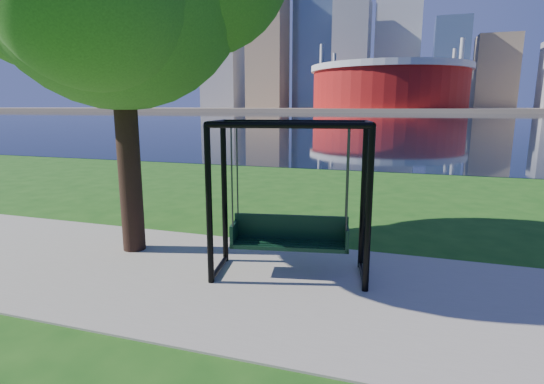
% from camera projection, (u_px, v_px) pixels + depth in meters
% --- Properties ---
extents(ground, '(900.00, 900.00, 0.00)m').
position_uv_depth(ground, '(265.00, 272.00, 7.11)').
color(ground, '#1E5114').
rests_on(ground, ground).
extents(path, '(120.00, 4.00, 0.03)m').
position_uv_depth(path, '(254.00, 282.00, 6.64)').
color(path, '#9E937F').
rests_on(path, ground).
extents(river, '(900.00, 180.00, 0.02)m').
position_uv_depth(river, '(401.00, 118.00, 102.27)').
color(river, black).
rests_on(river, ground).
extents(far_bank, '(900.00, 228.00, 2.00)m').
position_uv_depth(far_bank, '(408.00, 109.00, 292.41)').
color(far_bank, '#937F60').
rests_on(far_bank, ground).
extents(stadium, '(83.00, 83.00, 32.00)m').
position_uv_depth(stadium, '(389.00, 85.00, 226.57)').
color(stadium, maroon).
rests_on(stadium, far_bank).
extents(skyline, '(392.00, 66.00, 96.50)m').
position_uv_depth(skyline, '(405.00, 59.00, 299.32)').
color(skyline, gray).
rests_on(skyline, far_bank).
extents(swing, '(2.60, 1.48, 2.51)m').
position_uv_depth(swing, '(290.00, 203.00, 6.73)').
color(swing, black).
rests_on(swing, ground).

